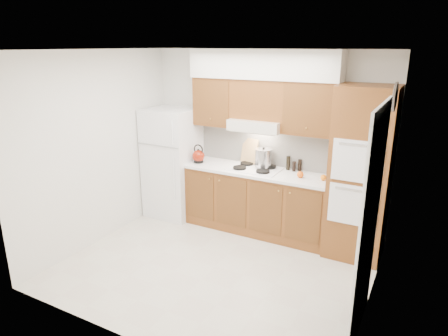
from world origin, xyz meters
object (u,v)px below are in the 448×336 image
object	(u,v)px
oven_cabinet	(361,174)
kettle	(198,156)
fridge	(173,163)
stock_pot	(263,158)

from	to	relation	value
oven_cabinet	kettle	world-z (taller)	oven_cabinet
fridge	kettle	distance (m)	0.53
fridge	stock_pot	distance (m)	1.50
kettle	fridge	bearing A→B (deg)	166.49
oven_cabinet	stock_pot	bearing A→B (deg)	174.60
fridge	kettle	size ratio (longest dim) A/B	9.22
oven_cabinet	stock_pot	xyz separation A→B (m)	(-1.37, 0.13, -0.01)
stock_pot	oven_cabinet	bearing A→B (deg)	-5.40
stock_pot	fridge	bearing A→B (deg)	-173.61
kettle	stock_pot	size ratio (longest dim) A/B	0.75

